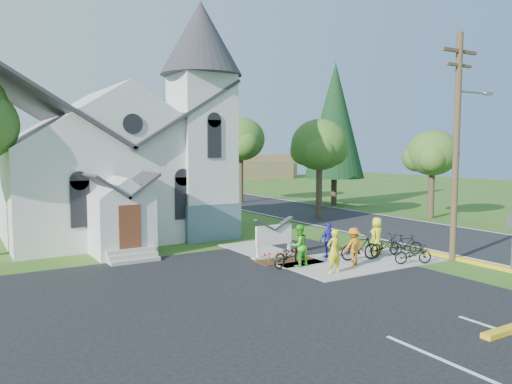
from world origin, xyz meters
TOP-DOWN VIEW (x-y plane):
  - ground at (0.00, 0.00)m, footprint 120.00×120.00m
  - parking_lot at (-7.00, -2.00)m, footprint 20.00×16.00m
  - road at (10.00, 15.00)m, footprint 8.00×90.00m
  - sidewalk at (1.50, 0.50)m, footprint 7.00×4.00m
  - church at (-5.48, 12.48)m, footprint 12.35×12.00m
  - church_sign at (-1.20, 3.20)m, footprint 2.20×0.40m
  - flower_bed at (-1.20, 2.30)m, footprint 2.60×1.10m
  - utility_pole at (5.36, -1.50)m, footprint 3.45×0.28m
  - tree_road_near at (8.50, 12.00)m, footprint 4.00×4.00m
  - tree_road_mid at (9.00, 24.00)m, footprint 4.40×4.40m
  - tree_road_far at (15.50, 8.00)m, footprint 3.60×3.60m
  - conifer at (15.00, 18.00)m, footprint 5.20×5.20m
  - distant_hills at (3.36, 56.33)m, footprint 61.00×10.00m
  - cyclist_0 at (-0.86, -0.61)m, footprint 0.66×0.45m
  - bike_0 at (-1.70, 1.23)m, footprint 2.05×1.14m
  - cyclist_1 at (-1.35, 1.05)m, footprint 0.93×0.77m
  - bike_1 at (1.63, 0.53)m, footprint 1.95×0.98m
  - cyclist_2 at (0.78, 1.68)m, footprint 0.97×0.47m
  - bike_2 at (3.07, -1.20)m, footprint 1.74×1.17m
  - cyclist_3 at (0.76, 0.01)m, footprint 1.12×0.75m
  - bike_3 at (4.15, 0.16)m, footprint 1.67×0.96m
  - cyclist_4 at (3.17, 1.05)m, footprint 0.99×0.81m
  - bike_4 at (3.19, 0.54)m, footprint 1.93×0.77m

SIDE VIEW (x-z plane):
  - ground at x=0.00m, z-range 0.00..0.00m
  - parking_lot at x=-7.00m, z-range 0.00..0.02m
  - road at x=10.00m, z-range 0.00..0.02m
  - sidewalk at x=1.50m, z-range 0.00..0.05m
  - flower_bed at x=-1.20m, z-range 0.00..0.07m
  - bike_2 at x=3.07m, z-range 0.05..0.91m
  - bike_3 at x=4.15m, z-range 0.05..1.02m
  - bike_4 at x=3.19m, z-range 0.05..1.05m
  - bike_0 at x=-1.70m, z-range 0.05..1.07m
  - bike_1 at x=1.63m, z-range 0.05..1.18m
  - cyclist_3 at x=0.76m, z-range 0.05..1.65m
  - cyclist_2 at x=0.78m, z-range 0.05..1.65m
  - cyclist_4 at x=3.17m, z-range 0.05..1.79m
  - cyclist_0 at x=-0.86m, z-range 0.05..1.81m
  - cyclist_1 at x=-1.35m, z-range 0.05..1.82m
  - church_sign at x=-1.20m, z-range 0.18..1.88m
  - distant_hills at x=3.36m, z-range -0.63..4.97m
  - tree_road_far at x=15.50m, z-range 1.48..7.78m
  - tree_road_near at x=8.50m, z-range 1.68..8.73m
  - church at x=-5.48m, z-range -1.25..11.75m
  - utility_pole at x=5.36m, z-range 0.40..10.40m
  - tree_road_mid at x=9.00m, z-range 1.88..9.68m
  - conifer at x=15.00m, z-range 1.19..13.59m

